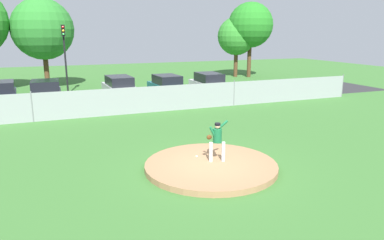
% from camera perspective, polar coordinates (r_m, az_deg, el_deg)
% --- Properties ---
extents(ground_plane, '(80.00, 80.00, 0.00)m').
position_cam_1_polar(ground_plane, '(18.54, -4.68, -1.37)').
color(ground_plane, '#386B2D').
extents(asphalt_strip, '(44.00, 7.00, 0.01)m').
position_cam_1_polar(asphalt_strip, '(26.60, -10.04, 3.11)').
color(asphalt_strip, '#2B2B2D').
rests_on(asphalt_strip, ground_plane).
extents(pitchers_mound, '(4.81, 4.81, 0.21)m').
position_cam_1_polar(pitchers_mound, '(13.15, 3.02, -7.31)').
color(pitchers_mound, '#99704C').
rests_on(pitchers_mound, ground_plane).
extents(pitcher_youth, '(0.81, 0.32, 1.55)m').
position_cam_1_polar(pitcher_youth, '(13.04, 4.00, -2.86)').
color(pitcher_youth, silver).
rests_on(pitcher_youth, pitchers_mound).
extents(baseball, '(0.07, 0.07, 0.07)m').
position_cam_1_polar(baseball, '(13.68, 0.75, -5.81)').
color(baseball, white).
rests_on(baseball, pitchers_mound).
extents(chainlink_fence, '(31.30, 0.07, 1.72)m').
position_cam_1_polar(chainlink_fence, '(22.13, -7.75, 3.18)').
color(chainlink_fence, gray).
rests_on(chainlink_fence, ground_plane).
extents(parked_car_navy, '(2.07, 4.20, 1.77)m').
position_cam_1_polar(parked_car_navy, '(26.36, -28.08, 3.42)').
color(parked_car_navy, '#161E4C').
rests_on(parked_car_navy, ground_plane).
extents(parked_car_silver, '(2.00, 4.74, 1.74)m').
position_cam_1_polar(parked_car_silver, '(26.80, -11.45, 4.92)').
color(parked_car_silver, '#B7BABF').
rests_on(parked_car_silver, ground_plane).
extents(parked_car_teal, '(2.08, 4.41, 1.69)m').
position_cam_1_polar(parked_car_teal, '(27.47, -3.98, 5.31)').
color(parked_car_teal, '#146066').
rests_on(parked_car_teal, ground_plane).
extents(parked_car_white, '(1.90, 4.56, 1.68)m').
position_cam_1_polar(parked_car_white, '(28.96, 2.73, 5.75)').
color(parked_car_white, silver).
rests_on(parked_car_white, ground_plane).
extents(parked_car_slate, '(1.99, 4.11, 1.76)m').
position_cam_1_polar(parked_car_slate, '(25.75, -22.20, 3.80)').
color(parked_car_slate, slate).
rests_on(parked_car_slate, ground_plane).
extents(traffic_cone_orange, '(0.40, 0.40, 0.55)m').
position_cam_1_polar(traffic_cone_orange, '(25.75, -16.98, 2.95)').
color(traffic_cone_orange, orange).
rests_on(traffic_cone_orange, asphalt_strip).
extents(traffic_light_near, '(0.28, 0.46, 5.41)m').
position_cam_1_polar(traffic_light_near, '(30.28, -19.63, 10.77)').
color(traffic_light_near, black).
rests_on(traffic_light_near, ground_plane).
extents(tree_broad_right, '(5.20, 5.20, 7.71)m').
position_cam_1_polar(tree_broad_right, '(34.07, -22.69, 13.19)').
color(tree_broad_right, '#4C331E').
rests_on(tree_broad_right, ground_plane).
extents(tree_broad_left, '(4.12, 4.12, 6.50)m').
position_cam_1_polar(tree_broad_left, '(40.48, 7.09, 13.08)').
color(tree_broad_left, '#4C331E').
rests_on(tree_broad_left, ground_plane).
extents(tree_tall_centre, '(4.83, 4.83, 8.02)m').
position_cam_1_polar(tree_tall_centre, '(40.40, 9.29, 14.67)').
color(tree_tall_centre, '#4C331E').
rests_on(tree_tall_centre, ground_plane).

